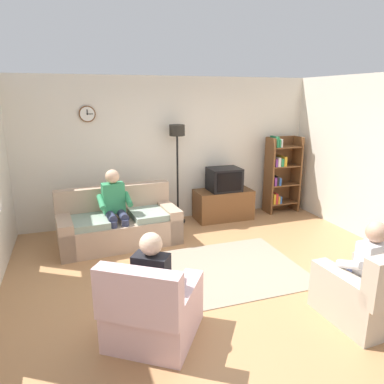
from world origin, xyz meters
The scene contains 13 objects.
ground_plane centered at (0.00, 0.00, 0.00)m, with size 12.00×12.00×0.00m, color #B27F51.
back_wall_assembly centered at (0.00, 2.66, 1.35)m, with size 6.20×0.17×2.70m.
couch centered at (-1.16, 1.68, 0.31)m, with size 1.96×1.03×0.90m.
tv_stand centered at (0.95, 2.25, 0.29)m, with size 1.10×0.56×0.58m.
tv centered at (0.95, 2.23, 0.80)m, with size 0.60×0.49×0.44m.
bookshelf centered at (2.23, 2.32, 0.79)m, with size 0.68×0.36×1.58m.
floor_lamp centered at (0.05, 2.35, 1.45)m, with size 0.28×0.28×1.85m.
armchair_near_window centered at (-1.16, -0.85, 0.29)m, with size 1.16×1.18×0.90m.
armchair_near_bookshelf centered at (1.09, -1.30, 0.29)m, with size 0.84×0.91×0.90m.
area_rug centered at (0.05, 0.24, 0.01)m, with size 2.20×1.70×0.01m, color gray.
person_on_couch centered at (-1.21, 1.57, 0.70)m, with size 0.53×0.56×1.24m.
person_in_left_armchair centered at (-1.11, -0.78, 0.60)m, with size 0.61×0.64×1.12m.
person_in_right_armchair centered at (1.09, -1.21, 0.60)m, with size 0.52×0.55×1.12m.
Camera 1 is at (-1.80, -3.94, 2.36)m, focal length 33.65 mm.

